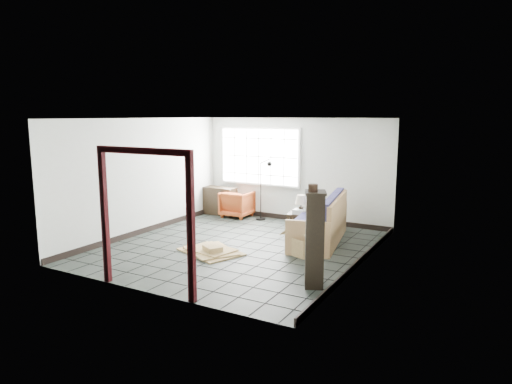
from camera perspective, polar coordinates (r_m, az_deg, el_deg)
The scene contains 15 objects.
ground at distance 9.41m, azimuth -2.15°, elevation -6.87°, with size 5.50×5.50×0.00m, color black.
room_shell at distance 9.10m, azimuth -2.12°, elevation 3.37°, with size 5.02×5.52×2.61m.
window_panel at distance 11.91m, azimuth 0.42°, elevation 4.46°, with size 2.32×0.08×1.52m.
doorway_trim at distance 6.98m, azimuth -13.78°, elevation -1.30°, with size 1.80×0.08×2.20m.
futon_sofa at distance 9.77m, azimuth 8.26°, elevation -4.09°, with size 1.28×2.42×1.02m.
armchair at distance 12.07m, azimuth -2.35°, elevation -1.34°, with size 0.74×0.69×0.76m, color #925315.
side_table at distance 10.31m, azimuth 5.28°, elevation -3.11°, with size 0.53×0.53×0.49m.
table_lamp at distance 10.22m, azimuth 5.65°, elevation -1.08°, with size 0.32×0.32×0.41m.
projector at distance 10.19m, azimuth 5.53°, elevation -2.46°, with size 0.31×0.24×0.10m.
floor_lamp at distance 11.59m, azimuth 1.12°, elevation 0.57°, with size 0.49×0.32×1.59m.
console_shelf at distance 12.38m, azimuth -4.63°, elevation -1.11°, with size 0.97×0.41×0.75m.
tall_shelf at distance 7.17m, azimuth 7.33°, elevation -5.79°, with size 0.46×0.51×1.52m.
pot at distance 6.98m, azimuth 7.14°, elevation 0.52°, with size 0.18×0.18×0.11m.
open_box at distance 8.91m, azimuth 5.75°, elevation -6.69°, with size 0.93×0.69×0.48m.
cardboard_pile at distance 9.05m, azimuth -5.64°, elevation -7.28°, with size 1.43×1.23×0.18m.
Camera 1 is at (4.69, -7.71, 2.66)m, focal length 32.00 mm.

